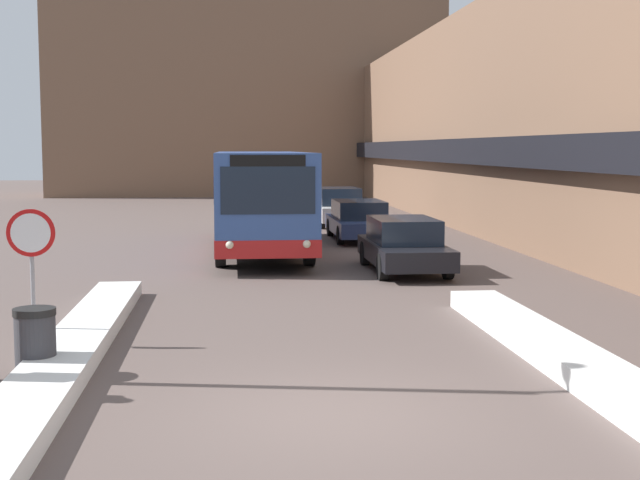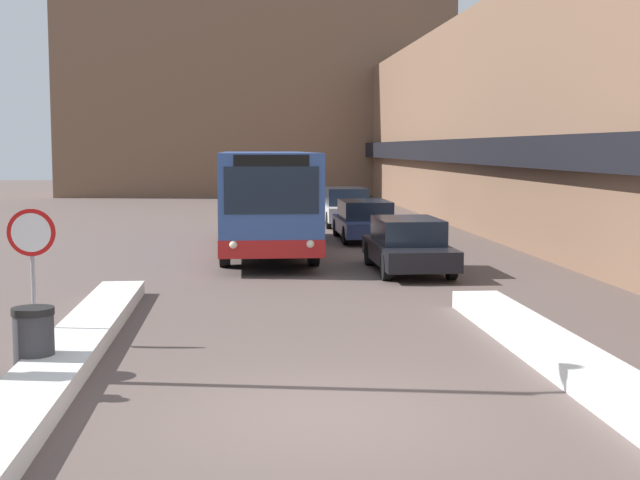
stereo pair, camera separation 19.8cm
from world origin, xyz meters
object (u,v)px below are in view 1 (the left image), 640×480
city_bus (260,197)px  stop_sign (31,247)px  parked_car_back (339,207)px  trash_bin (35,342)px  parked_car_front (404,245)px  parked_car_middle (359,220)px

city_bus → stop_sign: city_bus is taller
parked_car_back → stop_sign: 22.98m
stop_sign → trash_bin: (0.44, -1.95, -1.11)m
parked_car_front → trash_bin: bearing=-126.0°
city_bus → trash_bin: 15.17m
stop_sign → trash_bin: 2.29m
parked_car_back → parked_car_front: bearing=-90.0°
parked_car_front → trash_bin: parked_car_front is taller
city_bus → parked_car_back: bearing=68.6°
city_bus → parked_car_front: 6.07m
city_bus → parked_car_front: city_bus is taller
stop_sign → trash_bin: size_ratio=2.31×
city_bus → parked_car_middle: bearing=42.0°
parked_car_middle → stop_sign: stop_sign is taller
parked_car_back → stop_sign: size_ratio=2.07×
city_bus → stop_sign: size_ratio=5.17×
parked_car_front → parked_car_middle: 8.02m
parked_car_middle → stop_sign: (-7.57, -15.89, 0.90)m
parked_car_front → parked_car_middle: bearing=90.0°
parked_car_middle → trash_bin: size_ratio=5.05×
city_bus → parked_car_back: city_bus is taller
parked_car_back → trash_bin: 24.69m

